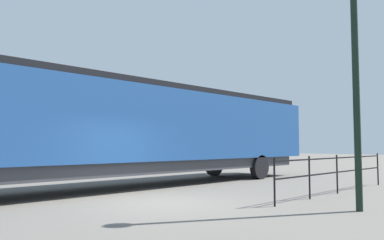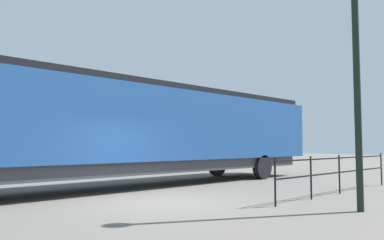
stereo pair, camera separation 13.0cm
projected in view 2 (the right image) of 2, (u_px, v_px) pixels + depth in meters
The scene contains 4 objects.
ground_plane at pixel (162, 203), 10.35m from camera, with size 120.00×120.00×0.00m, color #666059.
locomotive at pixel (148, 129), 14.77m from camera, with size 3.09×18.91×3.87m.
lamp_post at pixel (355, 26), 9.24m from camera, with size 0.46×0.46×6.76m.
platform_fence at pixel (339, 169), 12.28m from camera, with size 0.05×7.43×1.24m.
Camera 2 is at (8.06, -6.75, 1.56)m, focal length 35.71 mm.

